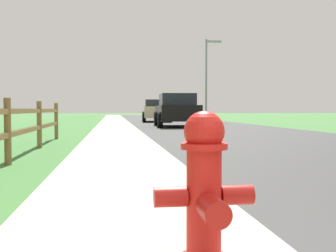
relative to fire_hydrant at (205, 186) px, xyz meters
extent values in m
plane|color=#3F7338|center=(0.62, 23.62, -0.45)|extent=(120.00, 120.00, 0.00)
cube|color=#363636|center=(4.12, 25.62, -0.45)|extent=(7.00, 66.00, 0.01)
cube|color=#A5AA94|center=(-2.38, 25.62, -0.45)|extent=(6.00, 66.00, 0.01)
cube|color=#3F7338|center=(-3.88, 25.62, -0.45)|extent=(5.00, 66.00, 0.00)
cylinder|color=red|center=(0.00, 0.02, -0.10)|extent=(0.21, 0.21, 0.70)
cylinder|color=red|center=(0.00, 0.02, 0.23)|extent=(0.27, 0.27, 0.03)
sphere|color=red|center=(0.00, 0.02, 0.32)|extent=(0.24, 0.24, 0.24)
cube|color=#A91511|center=(0.00, 0.02, 0.39)|extent=(0.04, 0.04, 0.04)
cylinder|color=#A91511|center=(-0.20, 0.02, -0.06)|extent=(0.19, 0.12, 0.12)
cylinder|color=#A91511|center=(0.20, 0.02, -0.06)|extent=(0.19, 0.12, 0.12)
cylinder|color=#A91511|center=(0.00, -0.20, -0.09)|extent=(0.15, 0.23, 0.15)
cylinder|color=brown|center=(-2.18, 4.39, 0.09)|extent=(0.11, 0.11, 1.08)
cylinder|color=brown|center=(-2.18, 7.17, 0.09)|extent=(0.11, 0.11, 1.08)
cylinder|color=brown|center=(-2.18, 9.96, 0.09)|extent=(0.11, 0.11, 1.08)
cube|color=brown|center=(-2.18, 4.39, 0.03)|extent=(0.07, 11.15, 0.09)
cube|color=brown|center=(-2.18, 4.39, 0.41)|extent=(0.07, 11.15, 0.09)
cube|color=black|center=(2.74, 18.00, 0.25)|extent=(2.09, 4.39, 0.76)
cube|color=#1E232B|center=(2.74, 17.86, 0.93)|extent=(1.77, 2.30, 0.59)
cylinder|color=black|center=(1.84, 19.37, -0.08)|extent=(0.25, 0.76, 0.75)
cylinder|color=black|center=(3.75, 19.30, -0.08)|extent=(0.25, 0.76, 0.75)
cylinder|color=black|center=(1.73, 16.70, -0.08)|extent=(0.25, 0.76, 0.75)
cylinder|color=black|center=(3.65, 16.62, -0.08)|extent=(0.25, 0.76, 0.75)
cube|color=#C6B793|center=(2.61, 26.23, 0.24)|extent=(2.09, 4.72, 0.78)
cube|color=#1E232B|center=(2.61, 26.30, 0.87)|extent=(1.72, 2.31, 0.48)
cylinder|color=black|center=(1.81, 27.72, -0.10)|extent=(0.27, 0.73, 0.71)
cylinder|color=black|center=(3.60, 27.60, -0.10)|extent=(0.27, 0.73, 0.71)
cylinder|color=black|center=(1.62, 24.86, -0.10)|extent=(0.27, 0.73, 0.71)
cylinder|color=black|center=(3.41, 24.75, -0.10)|extent=(0.27, 0.73, 0.71)
cylinder|color=gray|center=(6.19, 26.01, 2.50)|extent=(0.14, 0.14, 5.91)
cube|color=#999999|center=(6.74, 26.01, 5.30)|extent=(1.10, 0.20, 0.14)
camera|label=1|loc=(-0.53, -2.25, 0.45)|focal=42.81mm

